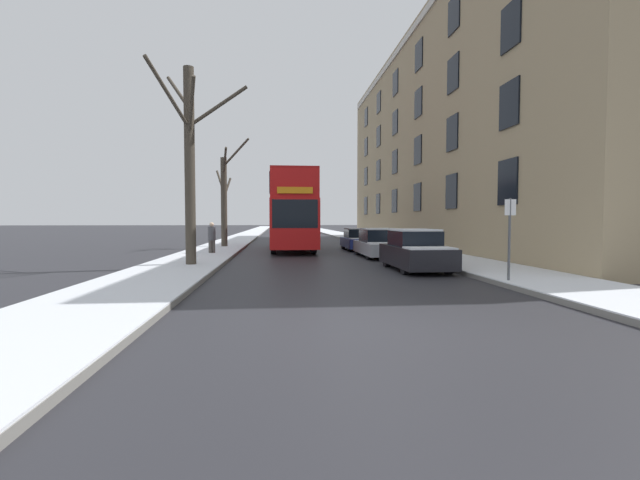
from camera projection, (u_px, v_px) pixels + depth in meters
The scene contains 12 objects.
ground_plane at pixel (393, 327), 7.24m from camera, with size 320.00×320.00×0.00m, color #28282D.
sidewalk_left at pixel (252, 233), 59.38m from camera, with size 3.03×130.00×0.16m.
sidewalk_right at pixel (332, 233), 60.47m from camera, with size 3.03×130.00×0.16m.
terrace_facade_right at pixel (467, 141), 30.79m from camera, with size 9.10×37.55×15.11m.
bare_tree_left_0 at pixel (190, 159), 15.95m from camera, with size 3.39×3.86×7.67m.
bare_tree_left_1 at pixel (224, 198), 27.35m from camera, with size 2.49×4.06×6.95m.
double_decker_bus at pixel (292, 208), 26.07m from camera, with size 2.54×10.13×4.52m.
parked_car_0 at pixel (415, 251), 15.52m from camera, with size 1.72×4.05×1.50m.
parked_car_1 at pixel (379, 244), 21.08m from camera, with size 1.82×4.45×1.42m.
parked_car_2 at pixel (359, 240), 26.31m from camera, with size 1.84×3.95×1.33m.
pedestrian_left_sidewalk at pixel (212, 237), 21.75m from camera, with size 0.37×0.37×1.72m.
street_sign_post at pixel (509, 236), 11.73m from camera, with size 0.32×0.07×2.42m.
Camera 1 is at (-1.93, -7.01, 1.81)m, focal length 24.00 mm.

